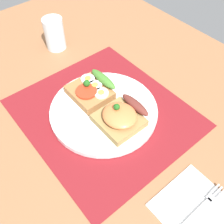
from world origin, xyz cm
name	(u,v)px	position (x,y,z in cm)	size (l,w,h in cm)	color
ground_plane	(104,117)	(0.00, 0.00, -1.60)	(120.00, 90.00, 3.20)	#8E5D3B
placemat	(104,113)	(0.00, 0.00, 0.15)	(38.50, 34.58, 0.30)	maroon
plate	(104,110)	(0.00, 0.00, 0.97)	(24.89, 24.89, 1.34)	white
sandwich_egg_tomato	(91,90)	(-5.34, 0.42, 3.16)	(9.74, 9.74, 4.25)	#9C683A
sandwich_salmon	(120,117)	(5.41, 0.31, 3.49)	(9.44, 10.32, 5.27)	olive
napkin	(195,208)	(27.91, -1.39, 0.30)	(12.13, 12.73, 0.60)	white
fork	(199,210)	(28.70, -1.22, 0.76)	(1.62, 14.42, 0.32)	#B7B7BC
drinking_glass	(54,34)	(-29.07, 5.16, 4.59)	(5.66, 5.66, 9.19)	silver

